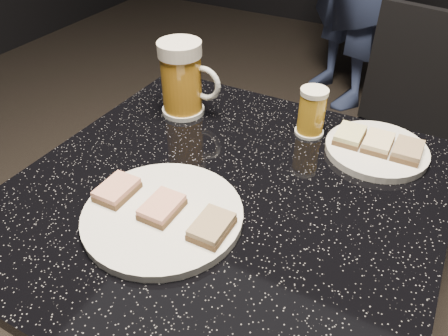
{
  "coord_description": "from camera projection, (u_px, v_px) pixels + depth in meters",
  "views": [
    {
      "loc": [
        0.27,
        -0.5,
        1.23
      ],
      "look_at": [
        0.0,
        0.0,
        0.8
      ],
      "focal_mm": 35.0,
      "sensor_mm": 36.0,
      "label": 1
    }
  ],
  "objects": [
    {
      "name": "plate_large",
      "position": [
        163.0,
        215.0,
        0.69
      ],
      "size": [
        0.25,
        0.25,
        0.01
      ],
      "primitive_type": "cylinder",
      "color": "white",
      "rests_on": "table"
    },
    {
      "name": "plate_small",
      "position": [
        376.0,
        150.0,
        0.83
      ],
      "size": [
        0.19,
        0.19,
        0.01
      ],
      "primitive_type": "cylinder",
      "color": "white",
      "rests_on": "table"
    },
    {
      "name": "canapes_on_plate_large",
      "position": [
        162.0,
        207.0,
        0.68
      ],
      "size": [
        0.23,
        0.07,
        0.02
      ],
      "color": "#4C3521",
      "rests_on": "plate_large"
    },
    {
      "name": "beer_tumbler",
      "position": [
        312.0,
        112.0,
        0.86
      ],
      "size": [
        0.06,
        0.06,
        0.1
      ],
      "color": "silver",
      "rests_on": "table"
    },
    {
      "name": "beer_mug",
      "position": [
        183.0,
        79.0,
        0.91
      ],
      "size": [
        0.13,
        0.09,
        0.16
      ],
      "color": "silver",
      "rests_on": "table"
    },
    {
      "name": "table",
      "position": [
        224.0,
        281.0,
        0.89
      ],
      "size": [
        0.7,
        0.7,
        0.75
      ],
      "color": "black",
      "rests_on": "floor"
    },
    {
      "name": "canapes_on_plate_small",
      "position": [
        378.0,
        143.0,
        0.82
      ],
      "size": [
        0.16,
        0.07,
        0.02
      ],
      "color": "#4C3521",
      "rests_on": "plate_small"
    },
    {
      "name": "chair",
      "position": [
        402.0,
        144.0,
        1.3
      ],
      "size": [
        0.45,
        0.45,
        0.86
      ],
      "color": "black",
      "rests_on": "floor"
    }
  ]
}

